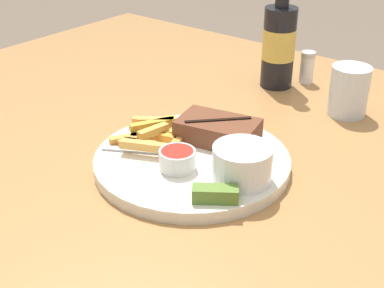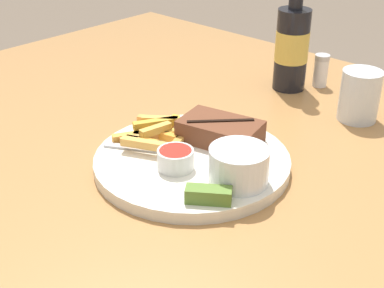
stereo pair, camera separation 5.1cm
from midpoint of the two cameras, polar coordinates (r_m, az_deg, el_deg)
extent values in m
cube|color=#A87542|center=(0.81, -1.80, -3.67)|extent=(1.40, 1.15, 0.04)
cylinder|color=#A87542|center=(1.70, -6.93, 0.28)|extent=(0.06, 0.06, 0.69)
cylinder|color=silver|center=(0.79, -1.83, -2.01)|extent=(0.29, 0.29, 0.01)
cylinder|color=white|center=(0.79, -1.84, -1.44)|extent=(0.29, 0.29, 0.00)
cube|color=brown|center=(0.82, 0.80, 1.51)|extent=(0.13, 0.10, 0.03)
cube|color=black|center=(0.82, 0.81, 2.64)|extent=(0.07, 0.08, 0.00)
cube|color=gold|center=(0.86, -4.69, 1.92)|extent=(0.03, 0.06, 0.01)
cube|color=gold|center=(0.85, -5.59, 2.39)|extent=(0.05, 0.05, 0.01)
cube|color=#E38F42|center=(0.88, -6.03, 2.31)|extent=(0.06, 0.04, 0.01)
cube|color=#DE9049|center=(0.83, -7.21, 0.47)|extent=(0.04, 0.07, 0.01)
cube|color=orange|center=(0.83, -5.09, 0.78)|extent=(0.06, 0.02, 0.01)
cube|color=gold|center=(0.82, -6.14, 1.24)|extent=(0.02, 0.05, 0.01)
cube|color=gold|center=(0.81, -7.41, -0.03)|extent=(0.05, 0.03, 0.01)
cube|color=gold|center=(0.81, -3.49, -0.01)|extent=(0.04, 0.06, 0.01)
cube|color=gold|center=(0.85, -7.33, 1.39)|extent=(0.04, 0.05, 0.01)
cube|color=gold|center=(0.84, -5.85, 2.06)|extent=(0.05, 0.07, 0.01)
cube|color=gold|center=(0.84, -3.42, 1.13)|extent=(0.06, 0.07, 0.01)
cube|color=gold|center=(0.83, -8.83, 0.49)|extent=(0.04, 0.05, 0.01)
cube|color=#E4A34B|center=(0.78, -6.77, -0.25)|extent=(0.08, 0.04, 0.01)
cylinder|color=white|center=(0.72, 3.37, -2.17)|extent=(0.08, 0.08, 0.05)
cylinder|color=beige|center=(0.71, 3.41, -0.85)|extent=(0.07, 0.07, 0.01)
cylinder|color=silver|center=(0.75, -3.51, -1.72)|extent=(0.05, 0.05, 0.03)
cylinder|color=#B22319|center=(0.74, -3.53, -0.96)|extent=(0.05, 0.05, 0.01)
cube|color=#567A2D|center=(0.68, 0.37, -5.41)|extent=(0.06, 0.05, 0.02)
cube|color=#B7B7BC|center=(0.80, -7.92, -0.70)|extent=(0.09, 0.06, 0.00)
cube|color=#B7B7BC|center=(0.78, -3.25, -1.25)|extent=(0.03, 0.02, 0.00)
cube|color=#B7B7BC|center=(0.79, -3.18, -1.09)|extent=(0.03, 0.02, 0.00)
cube|color=#B7B7BC|center=(0.79, -3.11, -0.93)|extent=(0.03, 0.02, 0.00)
cylinder|color=black|center=(1.07, 7.86, 10.12)|extent=(0.06, 0.06, 0.16)
cylinder|color=gold|center=(1.06, 7.88, 10.52)|extent=(0.06, 0.06, 0.06)
cylinder|color=silver|center=(0.97, 14.98, 5.48)|extent=(0.07, 0.07, 0.09)
cylinder|color=white|center=(1.11, 10.86, 7.77)|extent=(0.03, 0.03, 0.05)
cylinder|color=#B7B7BC|center=(1.10, 11.01, 9.36)|extent=(0.03, 0.03, 0.01)
camera|label=1|loc=(0.03, -91.87, -1.00)|focal=50.00mm
camera|label=2|loc=(0.03, 88.13, 1.00)|focal=50.00mm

